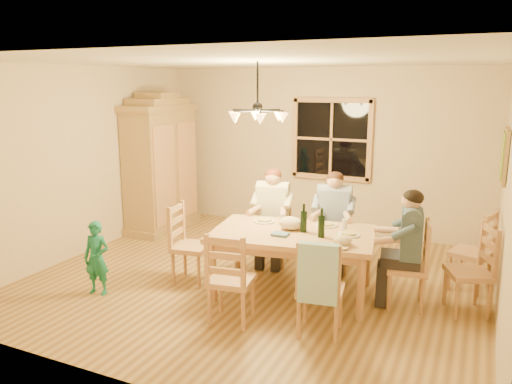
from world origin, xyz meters
The scene contains 33 objects.
floor centered at (0.00, 0.00, 0.00)m, with size 5.50×5.50×0.00m, color brown.
ceiling centered at (0.00, 0.00, 2.70)m, with size 5.50×5.00×0.02m, color white.
wall_back centered at (0.00, 2.50, 1.35)m, with size 5.50×0.02×2.70m, color beige.
wall_left centered at (-2.75, 0.00, 1.35)m, with size 0.02×5.00×2.70m, color beige.
wall_right centered at (2.75, 0.00, 1.35)m, with size 0.02×5.00×2.70m, color beige.
window centered at (0.20, 2.47, 1.55)m, with size 1.30×0.06×1.30m.
painting centered at (2.71, 1.20, 1.60)m, with size 0.06×0.78×0.64m.
chandelier centered at (0.00, 0.00, 2.08)m, with size 0.77×0.68×0.71m.
armoire centered at (-2.42, 1.39, 1.06)m, with size 0.66×1.40×2.30m.
dining_table centered at (0.55, -0.21, 0.66)m, with size 2.01×1.41×0.76m.
chair_far_left centered at (-0.04, 0.59, 0.30)m, with size 0.50×0.48×0.99m.
chair_far_right centered at (0.77, 0.71, 0.30)m, with size 0.50×0.48×0.99m.
chair_near_left centered at (0.23, -1.15, 0.30)m, with size 0.50×0.48×0.99m.
chair_near_right centered at (1.15, -1.00, 0.30)m, with size 0.50×0.48×0.99m.
chair_end_left centered at (-0.72, -0.41, 0.30)m, with size 0.48×0.50×0.99m.
chair_end_right centered at (1.83, -0.01, 0.30)m, with size 0.48×0.50×0.99m.
adult_woman centered at (-0.04, 0.59, 0.84)m, with size 0.44×0.47×0.87m.
adult_plaid_man centered at (0.77, 0.71, 0.84)m, with size 0.44×0.47×0.87m.
adult_slate_man centered at (1.83, -0.01, 0.84)m, with size 0.47×0.44×0.87m.
towel centered at (1.17, -1.19, 0.70)m, with size 0.38×0.10×0.58m, color #9CC5D3.
wine_bottle_a centered at (0.66, -0.16, 0.93)m, with size 0.08×0.08×0.33m, color black.
wine_bottle_b centered at (0.91, -0.27, 0.93)m, with size 0.08×0.08×0.33m, color black.
plate_woman centered at (0.08, 0.03, 0.77)m, with size 0.26×0.26×0.02m, color white.
plate_plaid centered at (0.84, 0.18, 0.77)m, with size 0.26×0.26×0.02m, color white.
plate_slate centered at (1.18, -0.09, 0.77)m, with size 0.26×0.26×0.02m, color white.
wine_glass_a centered at (0.32, 0.02, 0.83)m, with size 0.06×0.06×0.14m, color silver.
wine_glass_b centered at (1.09, 0.06, 0.83)m, with size 0.06×0.06×0.14m, color silver.
cap centered at (1.20, -0.46, 0.82)m, with size 0.20×0.20×0.11m, color tan.
napkin centered at (0.48, -0.42, 0.78)m, with size 0.18×0.14×0.03m, color slate.
cloth_bundle centered at (0.49, -0.14, 0.84)m, with size 0.28×0.22×0.15m, color beige.
child centered at (-1.53, -1.19, 0.44)m, with size 0.32×0.21×0.88m, color #1A7561.
chair_spare_front centered at (2.45, 0.10, 0.30)m, with size 0.56×0.57×0.99m.
chair_spare_back centered at (2.45, 0.81, 0.30)m, with size 0.53×0.55×0.99m.
Camera 1 is at (2.49, -5.44, 2.45)m, focal length 35.00 mm.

